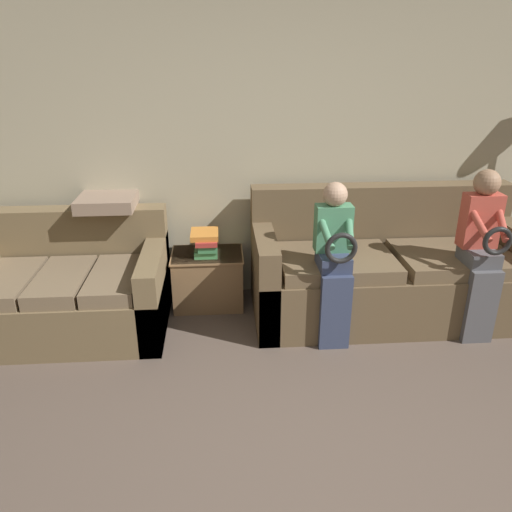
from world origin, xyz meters
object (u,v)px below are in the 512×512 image
object	(u,v)px
child_right_seated	(482,247)
side_shelf	(208,278)
couch_main	(387,272)
couch_side	(70,291)
book_stack	(206,243)
child_left_seated	(334,256)
throw_pillow	(107,202)

from	to	relation	value
child_right_seated	side_shelf	size ratio (longest dim) A/B	2.11
child_right_seated	couch_main	bearing A→B (deg)	145.04
child_right_seated	side_shelf	xyz separation A→B (m)	(-2.04, 0.63, -0.48)
couch_side	child_right_seated	world-z (taller)	child_right_seated
child_right_seated	book_stack	xyz separation A→B (m)	(-2.05, 0.63, -0.15)
child_left_seated	couch_side	bearing A→B (deg)	170.28
child_left_seated	child_right_seated	distance (m)	1.11
couch_main	side_shelf	distance (m)	1.52
couch_side	side_shelf	size ratio (longest dim) A/B	2.47
child_left_seated	child_right_seated	size ratio (longest dim) A/B	0.94
couch_main	side_shelf	bearing A→B (deg)	170.64
child_right_seated	side_shelf	world-z (taller)	child_right_seated
child_left_seated	couch_main	bearing A→B (deg)	35.50
couch_side	throw_pillow	world-z (taller)	throw_pillow
side_shelf	book_stack	bearing A→B (deg)	-122.56
side_shelf	book_stack	xyz separation A→B (m)	(-0.00, -0.01, 0.33)
couch_side	side_shelf	world-z (taller)	couch_side
couch_main	child_left_seated	size ratio (longest dim) A/B	1.83
couch_side	child_left_seated	size ratio (longest dim) A/B	1.24
child_left_seated	child_right_seated	world-z (taller)	child_right_seated
couch_side	side_shelf	xyz separation A→B (m)	(1.08, 0.29, -0.07)
book_stack	couch_side	bearing A→B (deg)	-164.99
couch_main	child_right_seated	xyz separation A→B (m)	(0.55, -0.39, 0.36)
couch_main	throw_pillow	bearing A→B (deg)	172.49
child_right_seated	throw_pillow	bearing A→B (deg)	166.37
child_left_seated	side_shelf	xyz separation A→B (m)	(-0.94, 0.64, -0.44)
child_right_seated	book_stack	bearing A→B (deg)	162.98
child_left_seated	side_shelf	distance (m)	1.22
couch_side	side_shelf	bearing A→B (deg)	15.22
book_stack	child_right_seated	bearing A→B (deg)	-17.02
side_shelf	book_stack	size ratio (longest dim) A/B	2.07
child_left_seated	book_stack	bearing A→B (deg)	146.04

